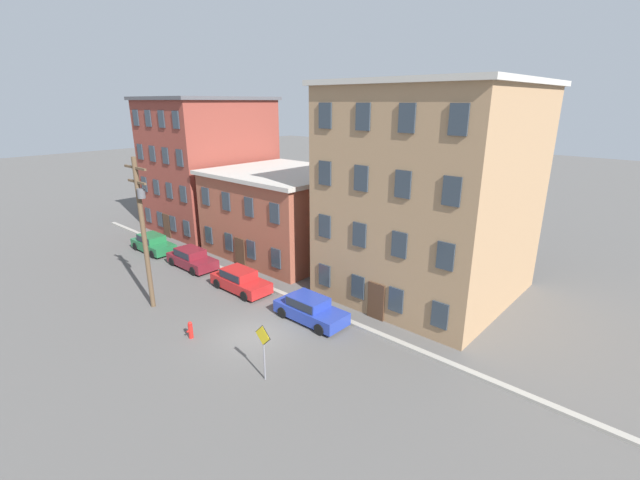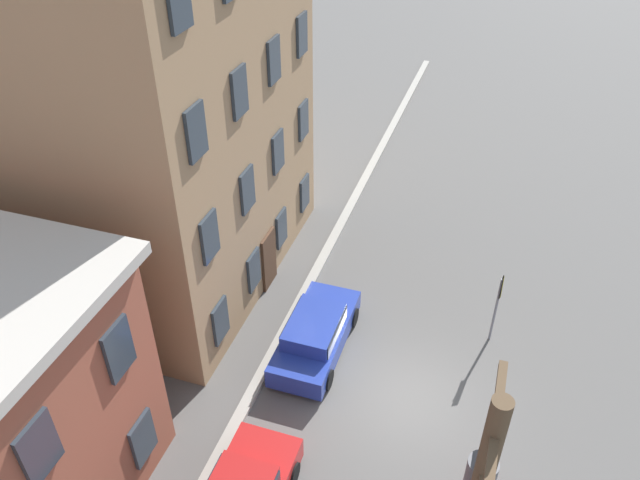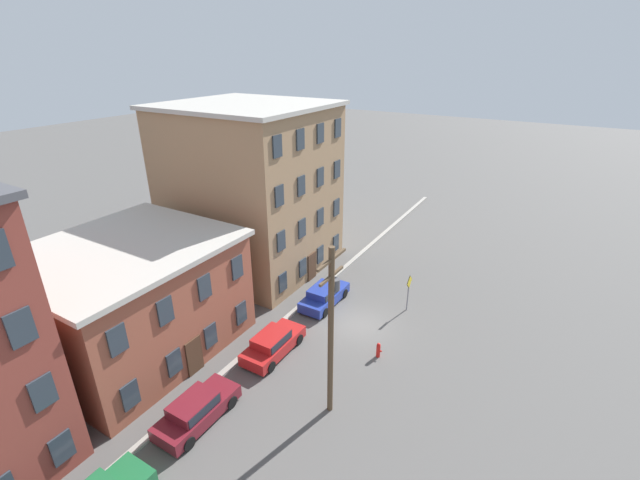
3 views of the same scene
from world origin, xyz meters
name	(u,v)px [view 2 (image 2 of 3)]	position (x,y,z in m)	size (l,w,h in m)	color
ground_plane	(407,398)	(0.00, 0.00, 0.00)	(200.00, 200.00, 0.00)	#565451
kerb_strip	(269,361)	(0.00, 4.50, 0.08)	(56.00, 0.36, 0.16)	#9E998E
apartment_far	(104,97)	(3.71, 11.56, 6.59)	(10.97, 11.63, 13.15)	#9E7A56
car_blue	(315,333)	(1.03, 3.27, 0.75)	(4.40, 1.92, 1.43)	#233899
caution_sign	(499,297)	(3.31, -2.12, 1.85)	(1.00, 0.08, 2.76)	slate
fire_hydrant	(481,476)	(-2.33, -2.40, 0.48)	(0.24, 0.34, 0.96)	red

